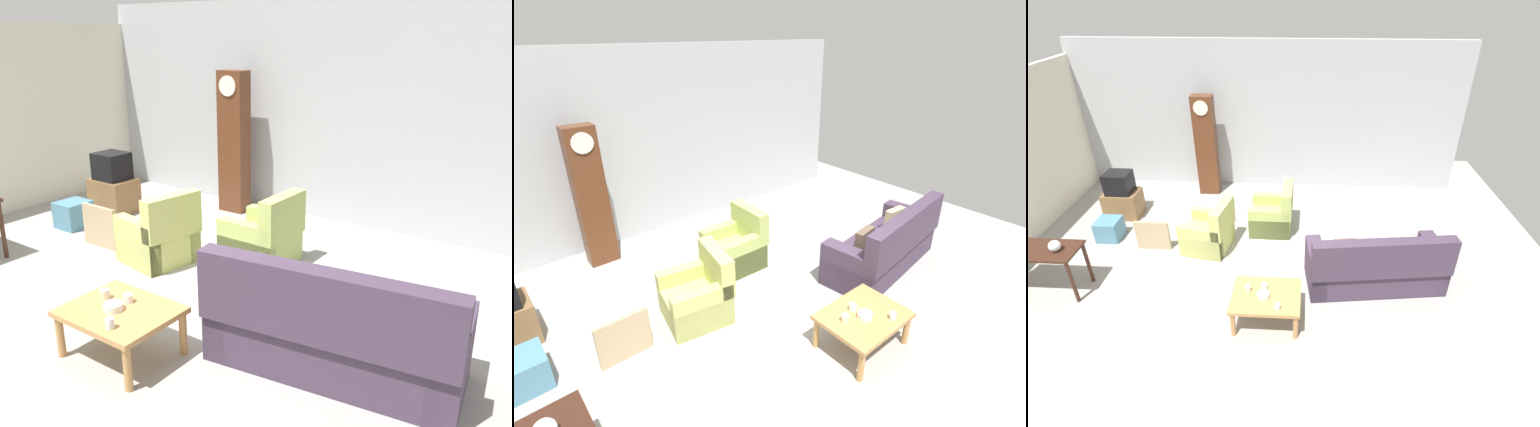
# 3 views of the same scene
# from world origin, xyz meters

# --- Properties ---
(ground_plane) EXTENTS (10.40, 10.40, 0.00)m
(ground_plane) POSITION_xyz_m (0.00, 0.00, 0.00)
(ground_plane) COLOR #999691
(garage_door_wall) EXTENTS (8.40, 0.16, 3.20)m
(garage_door_wall) POSITION_xyz_m (0.00, 3.60, 1.60)
(garage_door_wall) COLOR #ADAFB5
(garage_door_wall) RESTS_ON ground_plane
(couch_floral) EXTENTS (2.20, 1.14, 1.04)m
(couch_floral) POSITION_xyz_m (2.01, 0.02, 0.35)
(couch_floral) COLOR #423347
(couch_floral) RESTS_ON ground_plane
(armchair_olive_near) EXTENTS (0.91, 0.89, 0.92)m
(armchair_olive_near) POSITION_xyz_m (-0.79, 0.88, 0.31)
(armchair_olive_near) COLOR #B7BC66
(armchair_olive_near) RESTS_ON ground_plane
(armchair_olive_far) EXTENTS (0.80, 0.77, 0.92)m
(armchair_olive_far) POSITION_xyz_m (0.29, 1.57, 0.31)
(armchair_olive_far) COLOR #A7B760
(armchair_olive_far) RESTS_ON ground_plane
(coffee_table_wood) EXTENTS (0.96, 0.76, 0.45)m
(coffee_table_wood) POSITION_xyz_m (0.38, -0.80, 0.38)
(coffee_table_wood) COLOR #B27F47
(coffee_table_wood) RESTS_ON ground_plane
(console_table_dark) EXTENTS (1.30, 0.56, 0.78)m
(console_table_dark) POSITION_xyz_m (-3.11, -0.38, 0.67)
(console_table_dark) COLOR #381E14
(console_table_dark) RESTS_ON ground_plane
(grandfather_clock) EXTENTS (0.44, 0.30, 2.19)m
(grandfather_clock) POSITION_xyz_m (-1.28, 3.07, 1.10)
(grandfather_clock) COLOR #562D19
(grandfather_clock) RESTS_ON ground_plane
(tv_stand_cabinet) EXTENTS (0.68, 0.52, 0.53)m
(tv_stand_cabinet) POSITION_xyz_m (-2.81, 1.92, 0.27)
(tv_stand_cabinet) COLOR brown
(tv_stand_cabinet) RESTS_ON ground_plane
(tv_crt) EXTENTS (0.48, 0.44, 0.42)m
(tv_crt) POSITION_xyz_m (-2.81, 1.92, 0.74)
(tv_crt) COLOR black
(tv_crt) RESTS_ON tv_stand_cabinet
(framed_picture_leaning) EXTENTS (0.60, 0.05, 0.56)m
(framed_picture_leaning) POSITION_xyz_m (-1.80, 0.79, 0.28)
(framed_picture_leaning) COLOR tan
(framed_picture_leaning) RESTS_ON ground_plane
(storage_box_blue) EXTENTS (0.41, 0.44, 0.39)m
(storage_box_blue) POSITION_xyz_m (-2.75, 1.08, 0.19)
(storage_box_blue) COLOR teal
(storage_box_blue) RESTS_ON ground_plane
(glass_dome_cloche) EXTENTS (0.17, 0.17, 0.17)m
(glass_dome_cloche) POSITION_xyz_m (-2.75, -0.41, 0.87)
(glass_dome_cloche) COLOR silver
(glass_dome_cloche) RESTS_ON console_table_dark
(cup_white_porcelain) EXTENTS (0.09, 0.09, 0.08)m
(cup_white_porcelain) POSITION_xyz_m (0.35, -0.67, 0.49)
(cup_white_porcelain) COLOR white
(cup_white_porcelain) RESTS_ON coffee_table_wood
(cup_blue_rimmed) EXTENTS (0.07, 0.07, 0.09)m
(cup_blue_rimmed) POSITION_xyz_m (0.56, -1.06, 0.49)
(cup_blue_rimmed) COLOR silver
(cup_blue_rimmed) RESTS_ON coffee_table_wood
(cup_cream_tall) EXTENTS (0.09, 0.09, 0.09)m
(cup_cream_tall) POSITION_xyz_m (0.12, -0.74, 0.49)
(cup_cream_tall) COLOR beige
(cup_cream_tall) RESTS_ON coffee_table_wood
(bowl_white_stacked) EXTENTS (0.17, 0.17, 0.06)m
(bowl_white_stacked) POSITION_xyz_m (0.35, -0.84, 0.48)
(bowl_white_stacked) COLOR white
(bowl_white_stacked) RESTS_ON coffee_table_wood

